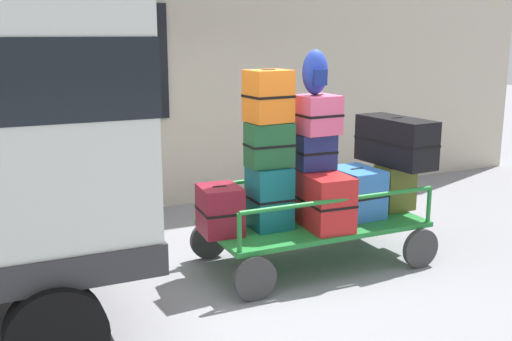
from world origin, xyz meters
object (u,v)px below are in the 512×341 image
(suitcase_midleft_middle, at_px, (269,145))
(suitcase_center_middle, at_px, (316,152))
(luggage_cart, at_px, (313,228))
(suitcase_right_bottom, at_px, (395,187))
(suitcase_right_middle, at_px, (396,141))
(backpack, at_px, (315,72))
(suitcase_midright_bottom, at_px, (356,192))
(suitcase_center_top, at_px, (317,114))
(suitcase_left_bottom, at_px, (220,210))
(suitcase_midleft_top, at_px, (268,96))
(suitcase_center_bottom, at_px, (315,196))
(suitcase_midleft_bottom, at_px, (269,198))

(suitcase_midleft_middle, bearing_deg, suitcase_center_middle, -2.46)
(luggage_cart, bearing_deg, suitcase_right_bottom, -0.72)
(suitcase_center_middle, bearing_deg, suitcase_right_middle, 2.02)
(suitcase_midleft_middle, bearing_deg, backpack, -4.62)
(suitcase_midright_bottom, xyz_separation_m, suitcase_right_bottom, (0.51, 0.00, -0.00))
(suitcase_center_middle, height_order, suitcase_center_top, suitcase_center_top)
(suitcase_center_middle, height_order, suitcase_right_middle, suitcase_right_middle)
(suitcase_left_bottom, xyz_separation_m, suitcase_midleft_top, (0.51, -0.01, 1.08))
(suitcase_midleft_middle, height_order, backpack, backpack)
(luggage_cart, distance_m, suitcase_center_bottom, 0.36)
(suitcase_midleft_top, height_order, backpack, backpack)
(luggage_cart, height_order, suitcase_right_bottom, suitcase_right_bottom)
(suitcase_midleft_middle, bearing_deg, suitcase_midleft_bottom, -90.00)
(suitcase_midleft_top, relative_size, suitcase_center_bottom, 0.48)
(suitcase_center_middle, xyz_separation_m, suitcase_midright_bottom, (0.51, 0.01, -0.48))
(suitcase_midleft_top, xyz_separation_m, backpack, (0.48, -0.06, 0.22))
(suitcase_midleft_bottom, xyz_separation_m, suitcase_midright_bottom, (1.03, -0.01, -0.06))
(backpack, bearing_deg, suitcase_midleft_top, 172.51)
(suitcase_midright_bottom, relative_size, suitcase_right_bottom, 1.19)
(suitcase_center_bottom, distance_m, suitcase_right_bottom, 1.03)
(luggage_cart, relative_size, suitcase_midright_bottom, 3.82)
(suitcase_center_top, distance_m, backpack, 0.42)
(luggage_cart, bearing_deg, suitcase_midleft_bottom, -179.12)
(suitcase_center_middle, bearing_deg, suitcase_midright_bottom, 0.71)
(suitcase_center_bottom, relative_size, suitcase_center_top, 2.51)
(suitcase_midleft_bottom, xyz_separation_m, suitcase_center_middle, (0.51, -0.01, 0.43))
(suitcase_midright_bottom, xyz_separation_m, backpack, (-0.55, -0.02, 1.28))
(suitcase_midleft_top, bearing_deg, suitcase_midleft_middle, -90.00)
(suitcase_center_bottom, distance_m, backpack, 1.26)
(suitcase_midright_bottom, bearing_deg, backpack, -177.57)
(backpack, bearing_deg, suitcase_right_bottom, 1.34)
(suitcase_right_bottom, bearing_deg, suitcase_left_bottom, 178.64)
(suitcase_midleft_middle, distance_m, suitcase_midleft_top, 0.47)
(suitcase_left_bottom, xyz_separation_m, suitcase_right_middle, (2.05, -0.02, 0.53))
(suitcase_center_bottom, bearing_deg, suitcase_center_middle, 90.00)
(suitcase_left_bottom, distance_m, suitcase_midleft_middle, 0.80)
(suitcase_midleft_bottom, bearing_deg, suitcase_center_middle, -1.46)
(suitcase_center_top, bearing_deg, suitcase_midleft_top, 174.23)
(luggage_cart, relative_size, suitcase_center_top, 5.52)
(suitcase_midleft_top, bearing_deg, backpack, -7.49)
(suitcase_center_middle, relative_size, suitcase_midright_bottom, 0.67)
(suitcase_midright_bottom, bearing_deg, suitcase_right_middle, 3.34)
(suitcase_midleft_middle, height_order, suitcase_midright_bottom, suitcase_midleft_middle)
(suitcase_left_bottom, distance_m, suitcase_right_bottom, 2.05)
(suitcase_left_bottom, relative_size, suitcase_midleft_bottom, 0.76)
(luggage_cart, distance_m, backpack, 1.62)
(suitcase_midright_bottom, distance_m, backpack, 1.39)
(suitcase_center_bottom, bearing_deg, suitcase_midright_bottom, 2.61)
(suitcase_midleft_bottom, xyz_separation_m, suitcase_midleft_top, (0.00, 0.03, 1.01))
(suitcase_right_middle, bearing_deg, suitcase_right_bottom, -90.00)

